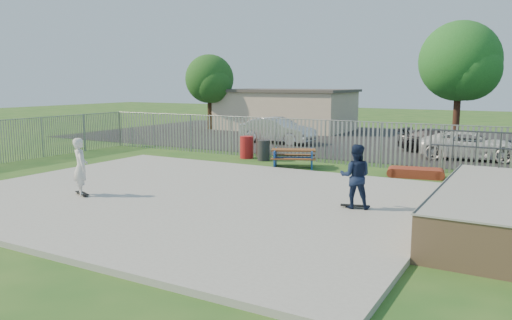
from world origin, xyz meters
The scene contains 18 objects.
ground centered at (0.00, 0.00, 0.00)m, with size 120.00×120.00×0.00m, color #23571E.
concrete_slab centered at (0.00, 0.00, 0.07)m, with size 15.00×12.00×0.15m, color #9D9D97.
fence centered at (1.00, 4.59, 1.00)m, with size 26.04×16.02×2.00m.
picnic_table centered at (0.28, 7.09, 0.42)m, with size 2.41×2.23×0.81m.
funbox centered at (5.48, 7.41, 0.18)m, with size 1.95×1.23×0.36m.
trash_bin_red centered at (-2.92, 8.44, 0.55)m, with size 0.66×0.66×1.09m, color #A1181A.
trash_bin_grey centered at (-1.83, 8.19, 0.49)m, with size 0.59×0.59×0.98m, color #28282A.
parking_lot centered at (0.00, 19.00, 0.01)m, with size 40.00×18.00×0.02m, color black.
car_silver centered at (-4.41, 14.67, 0.81)m, with size 1.67×4.80×1.58m, color silver.
car_dark centered at (5.11, 14.94, 0.65)m, with size 1.77×4.34×1.26m, color black.
car_white centered at (6.80, 13.46, 0.69)m, with size 2.22×4.82×1.34m, color white.
building centered at (-8.00, 23.00, 1.61)m, with size 10.40×6.40×3.20m.
tree_left centered at (-13.43, 20.36, 3.99)m, with size 3.85×3.85×5.93m.
tree_mid centered at (5.17, 19.89, 4.97)m, with size 4.79×4.79×7.38m.
skateboard_a centered at (5.16, 0.93, 0.19)m, with size 0.82×0.41×0.08m.
skateboard_b centered at (-2.97, -1.81, 0.19)m, with size 0.82×0.49×0.08m.
skater_navy centered at (5.16, 0.93, 1.07)m, with size 0.90×0.70×1.84m, color #131E3C.
skater_white centered at (-2.97, -1.81, 1.07)m, with size 0.67×0.44×1.84m, color silver.
Camera 1 is at (9.60, -12.62, 3.72)m, focal length 35.00 mm.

